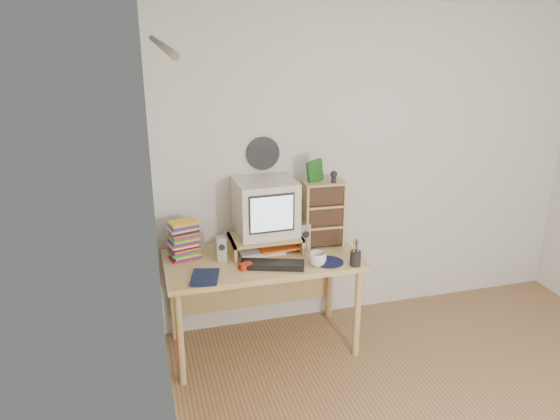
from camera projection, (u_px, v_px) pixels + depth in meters
back_wall at (375, 167)px, 4.37m from camera, size 3.50×0.00×3.50m
left_wall at (173, 300)px, 2.34m from camera, size 0.00×3.50×3.50m
curtain at (174, 272)px, 2.82m from camera, size 0.00×2.20×2.20m
wall_disc at (263, 154)px, 4.05m from camera, size 0.25×0.02×0.25m
desk at (260, 270)px, 4.05m from camera, size 1.40×0.70×0.75m
monitor_riser at (265, 239)px, 4.01m from camera, size 0.52×0.30×0.12m
crt_monitor at (266, 208)px, 3.99m from camera, size 0.44×0.44×0.41m
speaker_left at (221, 249)px, 3.86m from camera, size 0.07×0.07×0.18m
speaker_right at (304, 236)px, 4.05m from camera, size 0.08×0.08×0.21m
keyboard at (272, 265)px, 3.79m from camera, size 0.47×0.28×0.03m
dvd_stack at (184, 241)px, 3.88m from camera, size 0.22×0.18×0.27m
cd_rack at (323, 214)px, 4.07m from camera, size 0.31×0.18×0.50m
mug at (318, 259)px, 3.80m from camera, size 0.15×0.15×0.10m
diary at (191, 276)px, 3.61m from camera, size 0.25×0.21×0.04m
mousepad at (329, 262)px, 3.86m from camera, size 0.24×0.24×0.00m
pen_cup at (356, 256)px, 3.79m from camera, size 0.09×0.09×0.15m
papers at (266, 247)px, 4.06m from camera, size 0.35×0.26×0.04m
red_box at (246, 266)px, 3.75m from camera, size 0.10×0.08×0.04m
game_box at (315, 171)px, 3.96m from camera, size 0.13×0.06×0.16m
webcam at (334, 177)px, 3.95m from camera, size 0.06×0.06×0.09m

